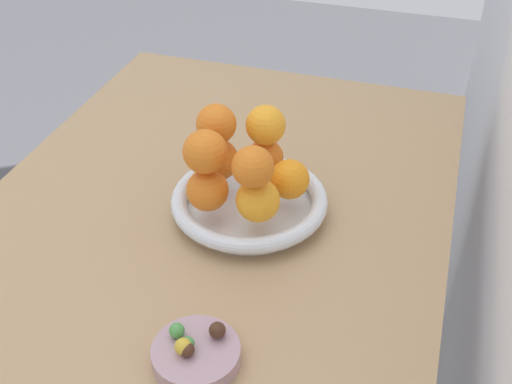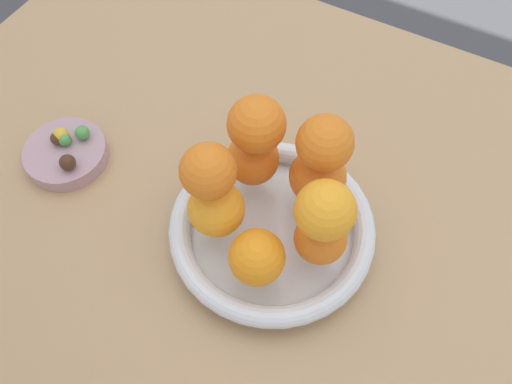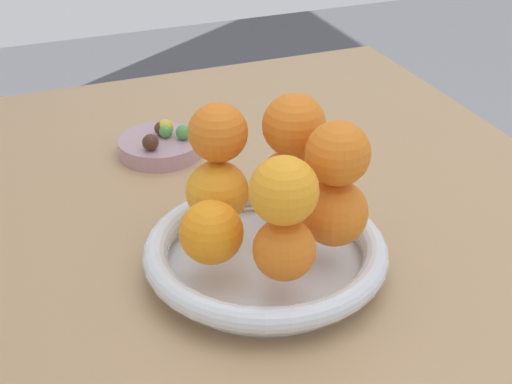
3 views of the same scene
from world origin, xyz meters
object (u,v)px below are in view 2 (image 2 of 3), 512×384
object	(u,v)px
orange_0	(253,159)
orange_1	(216,208)
orange_4	(316,179)
orange_8	(326,142)
candy_ball_3	(82,133)
candy_ball_2	(67,162)
orange_6	(208,171)
dining_table	(270,220)
orange_2	(257,257)
fruit_bowl	(272,228)
candy_dish	(66,154)
orange_3	(321,238)
candy_ball_0	(61,135)
orange_5	(325,210)
candy_ball_1	(57,138)
orange_7	(257,124)
candy_ball_4	(65,140)

from	to	relation	value
orange_0	orange_1	bearing A→B (deg)	88.08
orange_4	orange_8	distance (m)	0.07
orange_0	candy_ball_3	xyz separation A→B (m)	(0.24, 0.05, -0.04)
orange_4	candy_ball_2	distance (m)	0.32
orange_6	dining_table	bearing A→B (deg)	-109.55
orange_2	orange_4	bearing A→B (deg)	-96.80
fruit_bowl	candy_dish	world-z (taller)	fruit_bowl
orange_3	candy_ball_0	bearing A→B (deg)	1.40
candy_dish	candy_ball_2	world-z (taller)	candy_ball_2
orange_5	orange_0	bearing A→B (deg)	-26.50
candy_ball_2	fruit_bowl	bearing A→B (deg)	-170.31
orange_6	candy_ball_3	size ratio (longest dim) A/B	3.08
orange_8	candy_ball_1	xyz separation A→B (m)	(0.34, 0.09, -0.11)
candy_ball_2	candy_ball_3	xyz separation A→B (m)	(0.01, -0.05, -0.00)
orange_0	orange_6	xyz separation A→B (m)	(0.01, 0.08, 0.06)
orange_0	candy_ball_1	size ratio (longest dim) A/B	3.51
orange_5	candy_ball_2	distance (m)	0.35
candy_ball_0	candy_ball_3	world-z (taller)	candy_ball_0
orange_7	orange_8	size ratio (longest dim) A/B	1.05
orange_2	orange_7	world-z (taller)	orange_7
fruit_bowl	orange_5	size ratio (longest dim) A/B	3.93
candy_ball_0	candy_ball_4	size ratio (longest dim) A/B	1.24
orange_0	candy_ball_4	size ratio (longest dim) A/B	3.73
orange_6	candy_ball_0	xyz separation A→B (m)	(0.25, -0.01, -0.10)
candy_dish	orange_5	bearing A→B (deg)	-176.81
candy_ball_4	orange_6	bearing A→B (deg)	178.22
dining_table	candy_ball_0	distance (m)	0.32
dining_table	candy_ball_3	world-z (taller)	candy_ball_3
candy_ball_4	orange_3	bearing A→B (deg)	-178.18
orange_2	orange_5	size ratio (longest dim) A/B	0.98
fruit_bowl	candy_ball_3	world-z (taller)	candy_ball_3
candy_ball_1	candy_ball_4	world-z (taller)	candy_ball_1
orange_2	orange_4	world-z (taller)	orange_4
candy_dish	orange_3	world-z (taller)	orange_3
orange_5	fruit_bowl	bearing A→B (deg)	-7.40
orange_5	candy_ball_1	xyz separation A→B (m)	(0.38, 0.01, -0.10)
orange_4	candy_ball_1	distance (m)	0.35
fruit_bowl	orange_3	world-z (taller)	orange_3
orange_1	candy_ball_2	bearing A→B (deg)	4.02
orange_3	orange_4	world-z (taller)	orange_4
candy_ball_3	dining_table	bearing A→B (deg)	-166.70
orange_8	candy_ball_1	distance (m)	0.37
orange_3	candy_ball_4	size ratio (longest dim) A/B	3.44
orange_1	orange_7	bearing A→B (deg)	-94.71
dining_table	orange_8	xyz separation A→B (m)	(-0.06, -0.00, 0.23)
candy_ball_1	candy_ball_2	size ratio (longest dim) A/B	0.86
orange_4	candy_dish	bearing A→B (deg)	14.74
orange_8	orange_5	bearing A→B (deg)	114.82
orange_1	candy_ball_1	size ratio (longest dim) A/B	3.58
orange_8	candy_ball_3	world-z (taller)	orange_8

